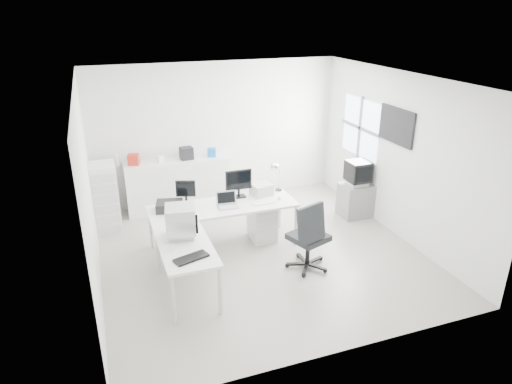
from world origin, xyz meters
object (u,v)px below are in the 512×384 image
object	(u,v)px
office_chair	(308,234)
crt_tv	(358,173)
tv_cabinet	(356,200)
sideboard	(178,184)
laser_printer	(261,189)
laptop	(228,201)
filing_cabinet	(106,197)
lcd_monitor_large	(239,184)
crt_monitor	(181,223)
lcd_monitor_small	(186,193)
drawer_pedestal	(262,223)
inkjet_printer	(170,206)
main_desk	(224,226)
side_desk	(187,268)

from	to	relation	value
office_chair	crt_tv	size ratio (longest dim) A/B	2.30
tv_cabinet	sideboard	size ratio (longest dim) A/B	0.32
laser_printer	sideboard	xyz separation A→B (m)	(-1.16, 1.60, -0.34)
laptop	crt_tv	bearing A→B (deg)	13.09
office_chair	filing_cabinet	size ratio (longest dim) A/B	0.92
lcd_monitor_large	crt_monitor	size ratio (longest dim) A/B	1.08
lcd_monitor_small	lcd_monitor_large	bearing A→B (deg)	17.74
drawer_pedestal	filing_cabinet	distance (m)	2.81
drawer_pedestal	lcd_monitor_large	size ratio (longest dim) A/B	1.28
crt_monitor	filing_cabinet	size ratio (longest dim) A/B	0.35
tv_cabinet	sideboard	bearing A→B (deg)	154.29
inkjet_printer	tv_cabinet	xyz separation A→B (m)	(3.56, 0.22, -0.50)
inkjet_printer	main_desk	bearing A→B (deg)	6.77
crt_tv	sideboard	bearing A→B (deg)	154.29
side_desk	filing_cabinet	xyz separation A→B (m)	(-0.94, 2.41, 0.25)
main_desk	laptop	xyz separation A→B (m)	(0.05, -0.10, 0.48)
drawer_pedestal	lcd_monitor_small	bearing A→B (deg)	170.91
office_chair	tv_cabinet	world-z (taller)	office_chair
office_chair	side_desk	bearing A→B (deg)	161.15
side_desk	lcd_monitor_small	size ratio (longest dim) A/B	3.52
office_chair	lcd_monitor_small	bearing A→B (deg)	120.37
inkjet_printer	crt_tv	xyz separation A→B (m)	(3.56, 0.22, 0.04)
drawer_pedestal	inkjet_printer	size ratio (longest dim) A/B	1.46
crt_tv	sideboard	size ratio (longest dim) A/B	0.25
lcd_monitor_small	crt_monitor	world-z (taller)	crt_monitor
drawer_pedestal	sideboard	size ratio (longest dim) A/B	0.30
lcd_monitor_small	laptop	bearing A→B (deg)	-12.52
lcd_monitor_small	crt_tv	world-z (taller)	lcd_monitor_small
side_desk	laser_printer	distance (m)	2.13
main_desk	laptop	distance (m)	0.50
lcd_monitor_large	laser_printer	xyz separation A→B (m)	(0.40, -0.03, -0.14)
side_desk	inkjet_printer	world-z (taller)	inkjet_printer
main_desk	lcd_monitor_small	xyz separation A→B (m)	(-0.55, 0.25, 0.57)
lcd_monitor_large	crt_tv	xyz separation A→B (m)	(2.36, 0.07, -0.12)
laser_printer	crt_monitor	world-z (taller)	crt_monitor
office_chair	sideboard	xyz separation A→B (m)	(-1.43, 2.90, -0.07)
side_desk	crt_monitor	distance (m)	0.64
side_desk	laptop	xyz separation A→B (m)	(0.90, 1.00, 0.48)
inkjet_printer	tv_cabinet	size ratio (longest dim) A/B	0.64
side_desk	inkjet_printer	bearing A→B (deg)	90.00
drawer_pedestal	office_chair	distance (m)	1.21
laser_printer	crt_tv	world-z (taller)	crt_tv
tv_cabinet	laser_printer	bearing A→B (deg)	-177.00
lcd_monitor_large	laptop	bearing A→B (deg)	-130.87
drawer_pedestal	tv_cabinet	size ratio (longest dim) A/B	0.94
lcd_monitor_large	filing_cabinet	size ratio (longest dim) A/B	0.38
crt_tv	sideboard	xyz separation A→B (m)	(-3.12, 1.50, -0.36)
side_desk	crt_tv	size ratio (longest dim) A/B	2.80
main_desk	crt_monitor	bearing A→B (deg)	-135.00
crt_tv	filing_cabinet	xyz separation A→B (m)	(-4.50, 0.99, -0.24)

